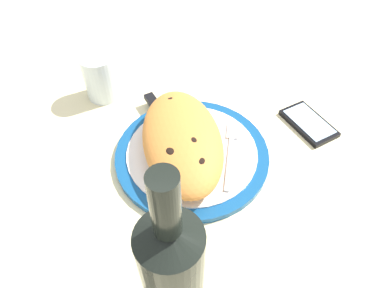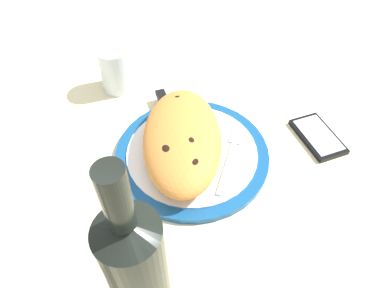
# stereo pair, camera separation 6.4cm
# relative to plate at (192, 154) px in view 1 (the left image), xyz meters

# --- Properties ---
(ground_plane) EXTENTS (1.50, 1.50, 0.03)m
(ground_plane) POSITION_rel_plate_xyz_m (0.00, 0.00, -0.02)
(ground_plane) COLOR beige
(plate) EXTENTS (0.29, 0.29, 0.02)m
(plate) POSITION_rel_plate_xyz_m (0.00, 0.00, 0.00)
(plate) COLOR navy
(plate) RESTS_ON ground_plane
(calzone) EXTENTS (0.28, 0.18, 0.07)m
(calzone) POSITION_rel_plate_xyz_m (-0.00, 0.02, 0.04)
(calzone) COLOR orange
(calzone) RESTS_ON plate
(fork) EXTENTS (0.16, 0.04, 0.00)m
(fork) POSITION_rel_plate_xyz_m (0.00, -0.07, 0.01)
(fork) COLOR silver
(fork) RESTS_ON plate
(knife) EXTENTS (0.22, 0.12, 0.01)m
(knife) POSITION_rel_plate_xyz_m (0.08, 0.05, 0.01)
(knife) COLOR silver
(knife) RESTS_ON plate
(smartphone) EXTENTS (0.13, 0.11, 0.01)m
(smartphone) POSITION_rel_plate_xyz_m (0.08, -0.24, -0.00)
(smartphone) COLOR black
(smartphone) RESTS_ON ground_plane
(water_glass) EXTENTS (0.07, 0.07, 0.10)m
(water_glass) POSITION_rel_plate_xyz_m (0.19, 0.19, 0.04)
(water_glass) COLOR silver
(water_glass) RESTS_ON ground_plane
(wine_bottle) EXTENTS (0.07, 0.07, 0.31)m
(wine_bottle) POSITION_rel_plate_xyz_m (-0.27, 0.03, 0.12)
(wine_bottle) COLOR black
(wine_bottle) RESTS_ON ground_plane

